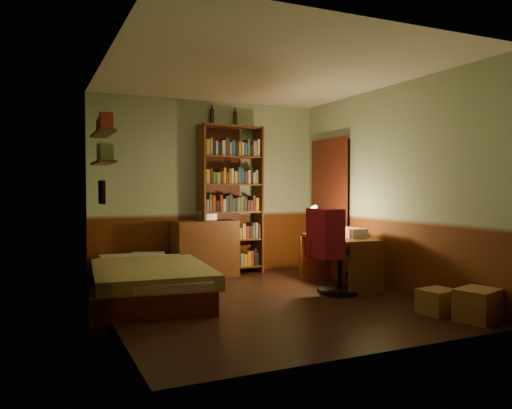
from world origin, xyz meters
name	(u,v)px	position (x,y,z in m)	size (l,w,h in m)	color
floor	(265,302)	(0.00, 0.00, -0.01)	(3.50, 4.00, 0.02)	black
ceiling	(265,72)	(0.00, 0.00, 2.61)	(3.50, 4.00, 0.02)	silver
wall_back	(208,188)	(0.00, 2.01, 1.30)	(3.50, 0.02, 2.60)	#96B18E
wall_left	(105,188)	(-1.76, 0.00, 1.30)	(0.02, 4.00, 2.60)	#96B18E
wall_right	(389,188)	(1.76, 0.00, 1.30)	(0.02, 4.00, 2.60)	#96B18E
wall_front	(376,188)	(0.00, -2.01, 1.30)	(3.50, 0.02, 2.60)	#96B18E
doorway	(330,207)	(1.72, 1.30, 1.00)	(0.06, 0.90, 2.00)	black
door_trim	(328,207)	(1.69, 1.30, 1.00)	(0.02, 0.98, 2.08)	#44190E
bed	(147,268)	(-1.19, 0.78, 0.34)	(1.22, 2.28, 0.68)	#62703F
dresser	(205,249)	(-0.14, 1.77, 0.41)	(0.92, 0.46, 0.82)	#532F15
mini_stereo	(207,215)	(-0.06, 1.89, 0.89)	(0.25, 0.20, 0.14)	#B2B2B7
bookshelf	(230,200)	(0.30, 1.85, 1.11)	(0.95, 0.30, 2.23)	#532F15
bottle_left	(212,117)	(0.05, 1.96, 2.35)	(0.07, 0.07, 0.25)	black
bottle_right	(235,119)	(0.43, 1.96, 2.34)	(0.06, 0.06, 0.23)	black
desk	(339,262)	(1.24, 0.34, 0.33)	(0.51, 1.23, 0.66)	#532F15
paper_stack	(355,233)	(1.35, 0.16, 0.72)	(0.22, 0.30, 0.12)	silver
desk_lamp	(325,211)	(1.23, 0.67, 0.98)	(0.19, 0.19, 0.64)	black
office_chair	(339,247)	(1.01, -0.01, 0.57)	(0.57, 0.50, 1.14)	#315A40
red_jacket	(322,177)	(0.73, -0.05, 1.43)	(0.27, 0.50, 0.59)	maroon
wall_shelf_lower	(103,163)	(-1.64, 1.10, 1.60)	(0.20, 0.90, 0.03)	#532F15
wall_shelf_upper	(103,134)	(-1.64, 1.10, 1.95)	(0.20, 0.90, 0.03)	#532F15
framed_picture	(102,192)	(-1.72, 0.60, 1.25)	(0.04, 0.32, 0.26)	black
cardboard_box_a	(478,305)	(1.53, -1.63, 0.16)	(0.42, 0.33, 0.31)	olive
cardboard_box_b	(437,301)	(1.37, -1.26, 0.13)	(0.36, 0.30, 0.25)	olive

